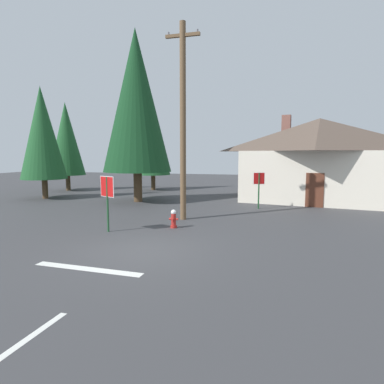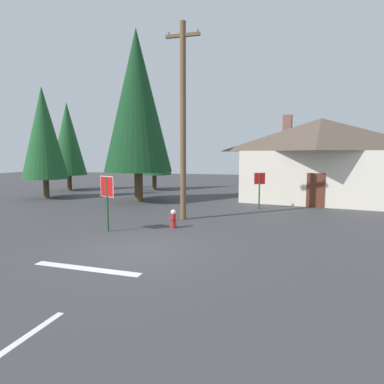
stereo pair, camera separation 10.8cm
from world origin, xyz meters
The scene contains 12 objects.
ground_plane centered at (0.00, 0.00, -0.05)m, with size 80.00×80.00×0.10m, color #38383A.
lane_stop_bar centered at (-0.69, -2.02, 0.00)m, with size 3.22×0.30×0.01m, color silver.
lane_center_stripe centered at (0.23, -5.59, 0.00)m, with size 2.55×0.14×0.01m, color silver.
stop_sign_near centered at (-2.30, 1.96, 1.59)m, with size 0.76×0.35×2.22m.
fire_hydrant centered at (0.01, 3.28, 0.38)m, with size 0.39×0.33×0.78m.
utility_pole centered at (-0.12, 5.12, 4.66)m, with size 1.60×0.28×8.96m.
stop_sign_far centered at (3.15, 9.16, 1.45)m, with size 0.61×0.29×2.06m.
house centered at (6.73, 13.69, 2.82)m, with size 10.82×8.27×5.86m.
pine_tree_tall_left centered at (-11.56, 9.69, 4.52)m, with size 3.07×3.07×7.68m.
pine_tree_mid_left centered at (-4.65, 9.99, 6.41)m, with size 4.36×4.36×10.90m.
pine_tree_short_left centered at (-6.29, 16.79, 4.35)m, with size 2.96×2.96×7.39m.
pine_tree_far_center centered at (-13.17, 14.51, 4.35)m, with size 2.96×2.96×7.40m.
Camera 2 is at (4.33, -9.44, 3.08)m, focal length 30.42 mm.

